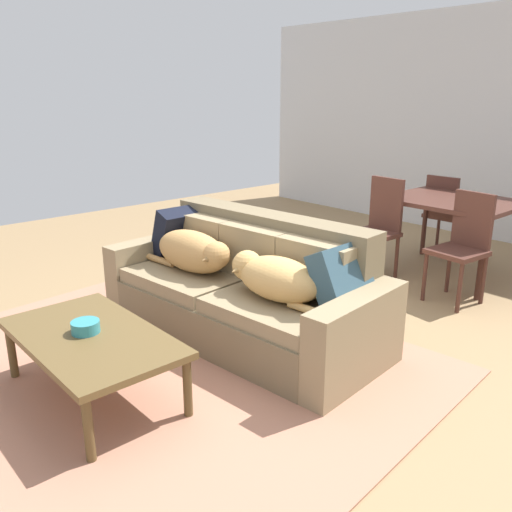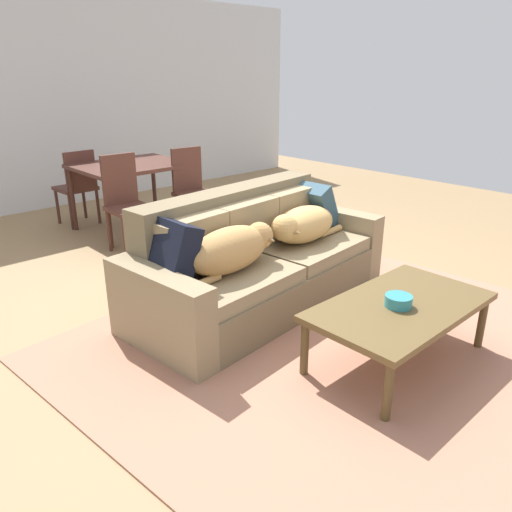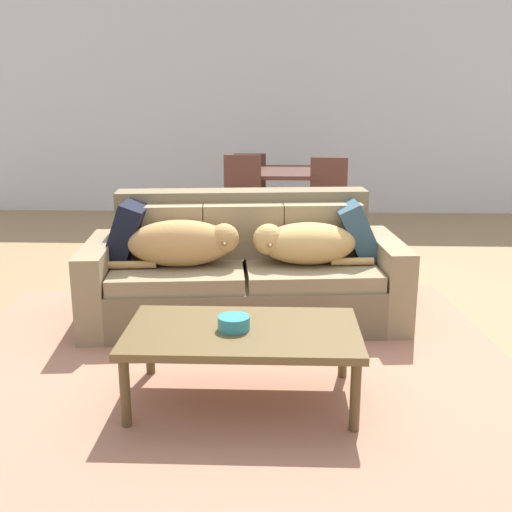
{
  "view_description": "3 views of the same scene",
  "coord_description": "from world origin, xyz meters",
  "px_view_note": "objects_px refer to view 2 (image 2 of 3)",
  "views": [
    {
      "loc": [
        2.54,
        -2.43,
        1.74
      ],
      "look_at": [
        -0.12,
        -0.06,
        0.64
      ],
      "focal_mm": 37.61,
      "sensor_mm": 36.0,
      "label": 1
    },
    {
      "loc": [
        -2.69,
        -2.67,
        1.74
      ],
      "look_at": [
        -0.48,
        -0.28,
        0.51
      ],
      "focal_mm": 34.88,
      "sensor_mm": 36.0,
      "label": 2
    },
    {
      "loc": [
        -0.02,
        -4.22,
        1.57
      ],
      "look_at": [
        -0.16,
        -0.28,
        0.52
      ],
      "focal_mm": 43.86,
      "sensor_mm": 36.0,
      "label": 3
    }
  ],
  "objects_px": {
    "coffee_table": "(400,310)",
    "bowl_on_coffee_table": "(398,301)",
    "throw_pillow_by_left_arm": "(168,253)",
    "dog_on_left_cushion": "(232,249)",
    "couch": "(255,262)",
    "dining_chair_near_right": "(192,187)",
    "dining_chair_far_left": "(78,184)",
    "throw_pillow_by_right_arm": "(312,206)",
    "dining_chair_near_left": "(126,200)",
    "dining_table": "(131,170)",
    "dog_on_right_cushion": "(302,225)"
  },
  "relations": [
    {
      "from": "coffee_table",
      "to": "dining_chair_near_right",
      "type": "bearing_deg",
      "value": 77.9
    },
    {
      "from": "coffee_table",
      "to": "bowl_on_coffee_table",
      "type": "xyz_separation_m",
      "value": [
        -0.04,
        -0.01,
        0.08
      ]
    },
    {
      "from": "dining_chair_near_left",
      "to": "couch",
      "type": "bearing_deg",
      "value": -83.85
    },
    {
      "from": "bowl_on_coffee_table",
      "to": "dining_chair_near_left",
      "type": "xyz_separation_m",
      "value": [
        -0.14,
        3.01,
        0.09
      ]
    },
    {
      "from": "throw_pillow_by_left_arm",
      "to": "bowl_on_coffee_table",
      "type": "bearing_deg",
      "value": -56.1
    },
    {
      "from": "throw_pillow_by_left_arm",
      "to": "dining_table",
      "type": "relative_size",
      "value": 0.37
    },
    {
      "from": "dog_on_right_cushion",
      "to": "dining_chair_near_right",
      "type": "distance_m",
      "value": 1.93
    },
    {
      "from": "dog_on_left_cushion",
      "to": "coffee_table",
      "type": "xyz_separation_m",
      "value": [
        0.45,
        -1.06,
        -0.23
      ]
    },
    {
      "from": "dog_on_right_cushion",
      "to": "dining_chair_near_left",
      "type": "relative_size",
      "value": 0.84
    },
    {
      "from": "bowl_on_coffee_table",
      "to": "dining_chair_near_right",
      "type": "height_order",
      "value": "dining_chair_near_right"
    },
    {
      "from": "throw_pillow_by_right_arm",
      "to": "dining_chair_near_left",
      "type": "xyz_separation_m",
      "value": [
        -0.91,
        1.64,
        -0.09
      ]
    },
    {
      "from": "dining_chair_near_right",
      "to": "dog_on_right_cushion",
      "type": "bearing_deg",
      "value": -93.54
    },
    {
      "from": "bowl_on_coffee_table",
      "to": "dining_chair_near_left",
      "type": "bearing_deg",
      "value": 92.67
    },
    {
      "from": "dining_table",
      "to": "dining_chair_far_left",
      "type": "height_order",
      "value": "dining_chair_far_left"
    },
    {
      "from": "dog_on_left_cushion",
      "to": "dog_on_right_cushion",
      "type": "relative_size",
      "value": 1.06
    },
    {
      "from": "throw_pillow_by_right_arm",
      "to": "bowl_on_coffee_table",
      "type": "height_order",
      "value": "throw_pillow_by_right_arm"
    },
    {
      "from": "dining_table",
      "to": "dining_chair_near_left",
      "type": "bearing_deg",
      "value": -124.45
    },
    {
      "from": "dog_on_right_cushion",
      "to": "dining_table",
      "type": "bearing_deg",
      "value": 87.21
    },
    {
      "from": "throw_pillow_by_right_arm",
      "to": "coffee_table",
      "type": "height_order",
      "value": "throw_pillow_by_right_arm"
    },
    {
      "from": "coffee_table",
      "to": "dining_chair_near_left",
      "type": "xyz_separation_m",
      "value": [
        -0.18,
        3.0,
        0.17
      ]
    },
    {
      "from": "coffee_table",
      "to": "dining_chair_near_right",
      "type": "distance_m",
      "value": 3.11
    },
    {
      "from": "throw_pillow_by_right_arm",
      "to": "couch",
      "type": "bearing_deg",
      "value": -171.26
    },
    {
      "from": "throw_pillow_by_right_arm",
      "to": "dining_table",
      "type": "height_order",
      "value": "throw_pillow_by_right_arm"
    },
    {
      "from": "dog_on_left_cushion",
      "to": "couch",
      "type": "bearing_deg",
      "value": 20.07
    },
    {
      "from": "throw_pillow_by_left_arm",
      "to": "dining_chair_near_right",
      "type": "xyz_separation_m",
      "value": [
        1.51,
        1.83,
        -0.1
      ]
    },
    {
      "from": "dining_chair_near_right",
      "to": "dining_chair_far_left",
      "type": "xyz_separation_m",
      "value": [
        -0.81,
        1.13,
        -0.03
      ]
    },
    {
      "from": "throw_pillow_by_left_arm",
      "to": "throw_pillow_by_right_arm",
      "type": "height_order",
      "value": "throw_pillow_by_left_arm"
    },
    {
      "from": "throw_pillow_by_left_arm",
      "to": "throw_pillow_by_right_arm",
      "type": "distance_m",
      "value": 1.6
    },
    {
      "from": "bowl_on_coffee_table",
      "to": "throw_pillow_by_right_arm",
      "type": "bearing_deg",
      "value": 60.57
    },
    {
      "from": "bowl_on_coffee_table",
      "to": "dining_chair_near_left",
      "type": "height_order",
      "value": "dining_chair_near_left"
    },
    {
      "from": "bowl_on_coffee_table",
      "to": "dining_chair_near_right",
      "type": "distance_m",
      "value": 3.13
    },
    {
      "from": "coffee_table",
      "to": "throw_pillow_by_right_arm",
      "type": "bearing_deg",
      "value": 61.88
    },
    {
      "from": "dog_on_left_cushion",
      "to": "throw_pillow_by_left_arm",
      "type": "bearing_deg",
      "value": 154.17
    },
    {
      "from": "dog_on_right_cushion",
      "to": "dining_chair_far_left",
      "type": "height_order",
      "value": "dining_chair_far_left"
    },
    {
      "from": "couch",
      "to": "bowl_on_coffee_table",
      "type": "bearing_deg",
      "value": -94.6
    },
    {
      "from": "dog_on_left_cushion",
      "to": "dining_table",
      "type": "xyz_separation_m",
      "value": [
        0.68,
        2.55,
        0.09
      ]
    },
    {
      "from": "throw_pillow_by_left_arm",
      "to": "coffee_table",
      "type": "relative_size",
      "value": 0.36
    },
    {
      "from": "dining_chair_near_left",
      "to": "dining_chair_far_left",
      "type": "xyz_separation_m",
      "value": [
        0.03,
        1.17,
        -0.04
      ]
    },
    {
      "from": "dog_on_left_cushion",
      "to": "dining_chair_near_left",
      "type": "relative_size",
      "value": 0.89
    },
    {
      "from": "dog_on_left_cushion",
      "to": "dining_chair_near_right",
      "type": "xyz_separation_m",
      "value": [
        1.1,
        1.98,
        -0.07
      ]
    },
    {
      "from": "dining_table",
      "to": "dining_chair_far_left",
      "type": "relative_size",
      "value": 1.33
    },
    {
      "from": "dog_on_left_cushion",
      "to": "throw_pillow_by_right_arm",
      "type": "height_order",
      "value": "throw_pillow_by_right_arm"
    },
    {
      "from": "dog_on_right_cushion",
      "to": "dining_chair_near_left",
      "type": "bearing_deg",
      "value": 100.44
    },
    {
      "from": "couch",
      "to": "dog_on_left_cushion",
      "type": "height_order",
      "value": "couch"
    },
    {
      "from": "dog_on_left_cushion",
      "to": "dining_table",
      "type": "height_order",
      "value": "dining_table"
    },
    {
      "from": "coffee_table",
      "to": "dining_chair_far_left",
      "type": "xyz_separation_m",
      "value": [
        -0.16,
        4.17,
        0.13
      ]
    },
    {
      "from": "dog_on_left_cushion",
      "to": "throw_pillow_by_left_arm",
      "type": "relative_size",
      "value": 2.01
    },
    {
      "from": "dog_on_right_cushion",
      "to": "coffee_table",
      "type": "bearing_deg",
      "value": -112.37
    },
    {
      "from": "throw_pillow_by_left_arm",
      "to": "dining_chair_near_right",
      "type": "distance_m",
      "value": 2.38
    },
    {
      "from": "couch",
      "to": "dog_on_left_cushion",
      "type": "distance_m",
      "value": 0.5
    }
  ]
}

